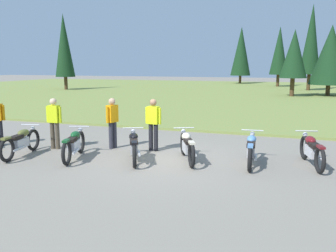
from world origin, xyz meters
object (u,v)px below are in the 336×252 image
object	(u,v)px
motorcycle_maroon	(312,150)
rider_checking_bike	(153,122)
motorcycle_black	(134,146)
rider_in_hivis_vest	(54,120)
rider_with_back_turned	(112,120)
motorcycle_cream	(187,146)
motorcycle_olive	(21,142)
motorcycle_british_green	(74,144)
motorcycle_sky_blue	(251,149)

from	to	relation	value
motorcycle_maroon	rider_checking_bike	size ratio (longest dim) A/B	1.24
motorcycle_black	rider_in_hivis_vest	xyz separation A→B (m)	(-3.07, 0.52, 0.51)
motorcycle_black	motorcycle_maroon	xyz separation A→B (m)	(4.81, 1.12, 0.00)
rider_checking_bike	rider_with_back_turned	distance (m)	1.40
motorcycle_cream	rider_in_hivis_vest	size ratio (longest dim) A/B	1.16
motorcycle_olive	motorcycle_british_green	world-z (taller)	same
motorcycle_black	motorcycle_sky_blue	world-z (taller)	same
motorcycle_british_green	motorcycle_olive	bearing A→B (deg)	-171.93
motorcycle_cream	rider_in_hivis_vest	world-z (taller)	rider_in_hivis_vest
rider_checking_bike	motorcycle_sky_blue	bearing A→B (deg)	-10.99
motorcycle_british_green	motorcycle_cream	bearing A→B (deg)	14.80
motorcycle_olive	motorcycle_black	world-z (taller)	same
rider_with_back_turned	motorcycle_british_green	bearing A→B (deg)	-106.11
motorcycle_sky_blue	rider_checking_bike	bearing A→B (deg)	169.01
rider_with_back_turned	motorcycle_olive	bearing A→B (deg)	-140.15
motorcycle_sky_blue	rider_in_hivis_vest	size ratio (longest dim) A/B	1.26
motorcycle_maroon	rider_checking_bike	xyz separation A→B (m)	(-4.72, 0.20, 0.51)
motorcycle_black	rider_checking_bike	distance (m)	1.41
motorcycle_sky_blue	motorcycle_cream	bearing A→B (deg)	-173.42
motorcycle_cream	motorcycle_sky_blue	xyz separation A→B (m)	(1.78, 0.21, 0.00)
rider_in_hivis_vest	rider_with_back_turned	world-z (taller)	same
motorcycle_sky_blue	motorcycle_british_green	bearing A→B (deg)	-168.08
rider_in_hivis_vest	rider_with_back_turned	xyz separation A→B (m)	(1.76, 0.69, 0.00)
motorcycle_cream	rider_with_back_turned	world-z (taller)	rider_with_back_turned
motorcycle_black	rider_in_hivis_vest	distance (m)	3.15
rider_with_back_turned	motorcycle_sky_blue	bearing A→B (deg)	-6.39
motorcycle_cream	motorcycle_maroon	world-z (taller)	same
rider_checking_bike	rider_with_back_turned	xyz separation A→B (m)	(-1.40, -0.10, 0.00)
motorcycle_olive	motorcycle_black	xyz separation A→B (m)	(3.47, 0.59, 0.00)
motorcycle_maroon	rider_with_back_turned	world-z (taller)	rider_with_back_turned
motorcycle_british_green	rider_checking_bike	xyz separation A→B (m)	(1.85, 1.66, 0.51)
motorcycle_sky_blue	motorcycle_maroon	bearing A→B (deg)	14.65
motorcycle_maroon	rider_checking_bike	bearing A→B (deg)	177.61
motorcycle_british_green	rider_checking_bike	distance (m)	2.54
motorcycle_sky_blue	rider_with_back_turned	distance (m)	4.59
motorcycle_british_green	motorcycle_sky_blue	size ratio (longest dim) A/B	0.97
motorcycle_sky_blue	rider_with_back_turned	xyz separation A→B (m)	(-4.54, 0.51, 0.51)
motorcycle_british_green	motorcycle_black	distance (m)	1.79
motorcycle_maroon	rider_in_hivis_vest	world-z (taller)	rider_in_hivis_vest
motorcycle_british_green	rider_with_back_turned	bearing A→B (deg)	73.89
motorcycle_black	rider_checking_bike	xyz separation A→B (m)	(0.09, 1.31, 0.51)
motorcycle_sky_blue	motorcycle_maroon	size ratio (longest dim) A/B	1.02
motorcycle_british_green	motorcycle_sky_blue	bearing A→B (deg)	11.92
motorcycle_sky_blue	motorcycle_maroon	distance (m)	1.63
rider_checking_bike	motorcycle_cream	bearing A→B (deg)	-30.96
motorcycle_black	motorcycle_sky_blue	distance (m)	3.30
motorcycle_olive	rider_in_hivis_vest	bearing A→B (deg)	70.05
motorcycle_black	motorcycle_maroon	distance (m)	4.94
motorcycle_olive	rider_with_back_turned	size ratio (longest dim) A/B	1.25
motorcycle_british_green	motorcycle_black	size ratio (longest dim) A/B	1.05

